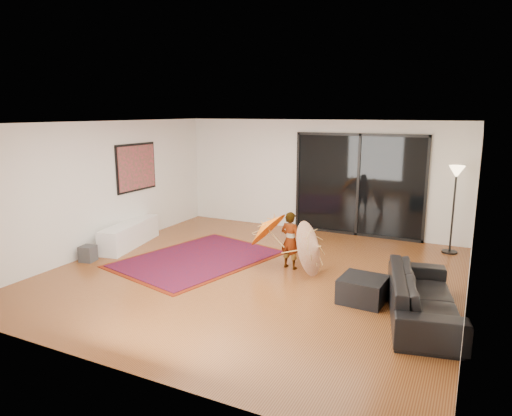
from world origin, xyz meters
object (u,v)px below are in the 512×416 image
Objects in this scene: sofa at (423,296)px; child at (290,240)px; media_console at (130,234)px; ottoman at (363,289)px.

child is at bearing 53.22° from sofa.
child is at bearing -8.79° from media_console.
sofa is 2.08× the size of child.
child is (-1.59, 0.93, 0.35)m from ottoman.
child is (3.71, 0.17, 0.29)m from media_console.
sofa reaches higher than media_console.
media_console is 6.28m from sofa.
sofa is (6.20, -0.97, 0.07)m from media_console.
child reaches higher than sofa.
media_console is 0.82× the size of sofa.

